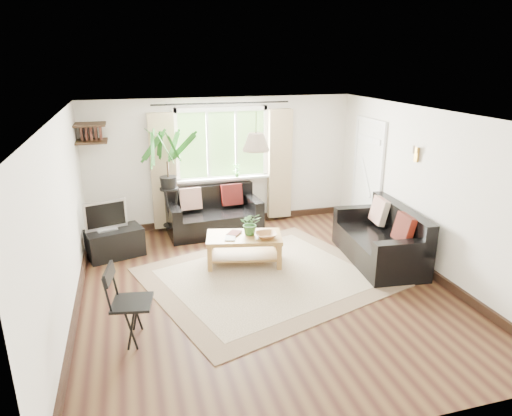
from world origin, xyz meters
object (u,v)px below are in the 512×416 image
object	(u,v)px
coffee_table	(244,250)
sofa_right	(379,236)
tv_stand	(115,243)
palm_stand	(169,184)
sofa_back	(214,212)
folding_chair	(132,304)

from	to	relation	value
coffee_table	sofa_right	bearing A→B (deg)	-12.59
tv_stand	palm_stand	bearing A→B (deg)	16.63
palm_stand	sofa_right	bearing A→B (deg)	-32.48
sofa_back	tv_stand	size ratio (longest dim) A/B	1.93
sofa_right	folding_chair	size ratio (longest dim) A/B	1.93
sofa_back	palm_stand	bearing A→B (deg)	173.38
sofa_back	tv_stand	world-z (taller)	sofa_back
coffee_table	palm_stand	distance (m)	1.92
folding_chair	sofa_back	bearing A→B (deg)	-16.19
sofa_back	folding_chair	bearing A→B (deg)	-120.24
coffee_table	tv_stand	bearing A→B (deg)	156.50
sofa_right	tv_stand	xyz separation A→B (m)	(-4.01, 1.31, -0.19)
coffee_table	palm_stand	xyz separation A→B (m)	(-0.98, 1.48, 0.74)
folding_chair	coffee_table	bearing A→B (deg)	-36.35
coffee_table	palm_stand	size ratio (longest dim) A/B	0.59
sofa_right	palm_stand	world-z (taller)	palm_stand
sofa_right	tv_stand	bearing A→B (deg)	-102.66
sofa_back	coffee_table	world-z (taller)	sofa_back
tv_stand	folding_chair	world-z (taller)	folding_chair
tv_stand	folding_chair	size ratio (longest dim) A/B	0.94
sofa_back	folding_chair	world-z (taller)	folding_chair
sofa_right	tv_stand	world-z (taller)	sofa_right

